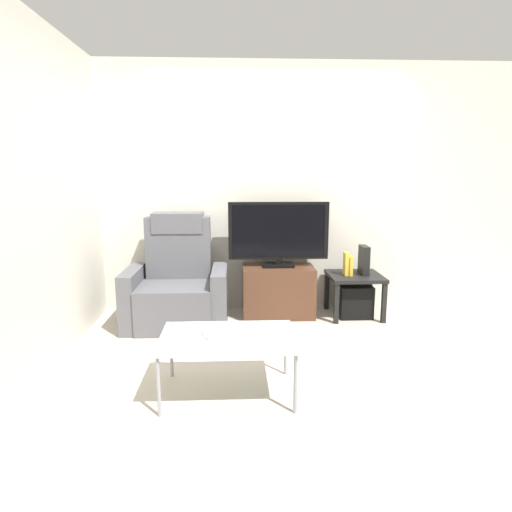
% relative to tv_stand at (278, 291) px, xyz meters
% --- Properties ---
extents(ground_plane, '(6.40, 6.40, 0.00)m').
position_rel_tv_stand_xyz_m(ground_plane, '(-0.00, -0.85, -0.26)').
color(ground_plane, '#B2A899').
extents(wall_back, '(6.40, 0.06, 2.60)m').
position_rel_tv_stand_xyz_m(wall_back, '(-0.00, 0.28, 1.04)').
color(wall_back, beige).
rests_on(wall_back, ground).
extents(wall_side, '(0.06, 4.48, 2.60)m').
position_rel_tv_stand_xyz_m(wall_side, '(-1.88, -0.85, 1.04)').
color(wall_side, beige).
rests_on(wall_side, ground).
extents(tv_stand, '(0.73, 0.45, 0.52)m').
position_rel_tv_stand_xyz_m(tv_stand, '(0.00, 0.00, 0.00)').
color(tv_stand, '#4C2D1E').
rests_on(tv_stand, ground).
extents(television, '(1.03, 0.20, 0.67)m').
position_rel_tv_stand_xyz_m(television, '(0.00, 0.02, 0.61)').
color(television, black).
rests_on(television, tv_stand).
extents(recliner_armchair, '(0.98, 0.78, 1.08)m').
position_rel_tv_stand_xyz_m(recliner_armchair, '(-1.02, -0.19, 0.11)').
color(recliner_armchair, '#515156').
rests_on(recliner_armchair, ground).
extents(side_table, '(0.54, 0.54, 0.44)m').
position_rel_tv_stand_xyz_m(side_table, '(0.79, -0.05, 0.11)').
color(side_table, black).
rests_on(side_table, ground).
extents(subwoofer_box, '(0.34, 0.34, 0.34)m').
position_rel_tv_stand_xyz_m(subwoofer_box, '(0.79, -0.05, -0.09)').
color(subwoofer_box, black).
rests_on(subwoofer_box, ground).
extents(book_leftmost, '(0.05, 0.11, 0.24)m').
position_rel_tv_stand_xyz_m(book_leftmost, '(0.69, -0.07, 0.30)').
color(book_leftmost, gold).
rests_on(book_leftmost, side_table).
extents(book_middle, '(0.03, 0.14, 0.20)m').
position_rel_tv_stand_xyz_m(book_middle, '(0.73, -0.07, 0.28)').
color(book_middle, gold).
rests_on(book_middle, side_table).
extents(game_console, '(0.07, 0.20, 0.30)m').
position_rel_tv_stand_xyz_m(game_console, '(0.88, -0.04, 0.33)').
color(game_console, black).
rests_on(game_console, side_table).
extents(coffee_table, '(0.90, 0.60, 0.41)m').
position_rel_tv_stand_xyz_m(coffee_table, '(-0.50, -1.66, 0.12)').
color(coffee_table, '#B2C6C1').
rests_on(coffee_table, ground).
extents(cell_phone, '(0.13, 0.17, 0.01)m').
position_rel_tv_stand_xyz_m(cell_phone, '(-0.62, -1.66, 0.16)').
color(cell_phone, '#B7B7BC').
rests_on(cell_phone, coffee_table).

